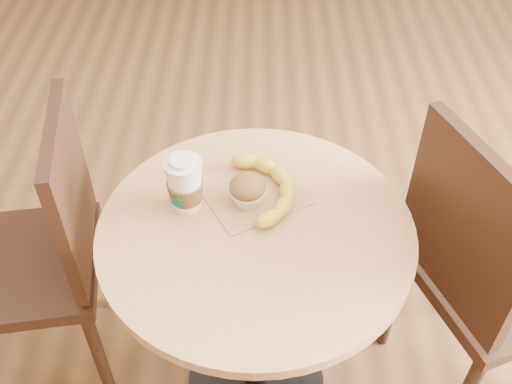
% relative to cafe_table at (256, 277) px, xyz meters
% --- Properties ---
extents(cafe_table, '(0.77, 0.77, 0.75)m').
position_rel_cafe_table_xyz_m(cafe_table, '(0.00, 0.00, 0.00)').
color(cafe_table, black).
rests_on(cafe_table, ground).
extents(chair_left, '(0.48, 0.48, 0.96)m').
position_rel_cafe_table_xyz_m(chair_left, '(-0.60, 0.11, -0.03)').
color(chair_left, black).
rests_on(chair_left, ground).
extents(chair_right, '(0.57, 0.57, 0.99)m').
position_rel_cafe_table_xyz_m(chair_right, '(0.61, 0.03, -0.01)').
color(chair_right, black).
rests_on(chair_right, ground).
extents(kraft_bag, '(0.30, 0.27, 0.00)m').
position_rel_cafe_table_xyz_m(kraft_bag, '(0.00, 0.10, 0.19)').
color(kraft_bag, '#AC8253').
rests_on(kraft_bag, cafe_table).
extents(coffee_cup, '(0.09, 0.09, 0.15)m').
position_rel_cafe_table_xyz_m(coffee_cup, '(-0.17, 0.07, 0.26)').
color(coffee_cup, white).
rests_on(coffee_cup, cafe_table).
extents(muffin, '(0.09, 0.09, 0.08)m').
position_rel_cafe_table_xyz_m(muffin, '(-0.02, 0.08, 0.24)').
color(muffin, silver).
rests_on(muffin, kraft_bag).
extents(banana, '(0.24, 0.31, 0.04)m').
position_rel_cafe_table_xyz_m(banana, '(0.02, 0.11, 0.22)').
color(banana, yellow).
rests_on(banana, kraft_bag).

